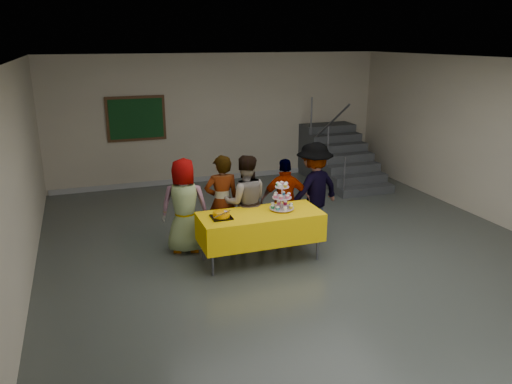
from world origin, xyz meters
TOP-DOWN VIEW (x-y plane):
  - room_shell at (0.00, 0.02)m, footprint 10.00×10.04m
  - bake_table at (-0.69, 0.31)m, footprint 1.88×0.78m
  - cupcake_stand at (-0.32, 0.35)m, footprint 0.38×0.38m
  - bear_cake at (-1.30, 0.31)m, footprint 0.32×0.36m
  - schoolchild_a at (-1.71, 1.03)m, footprint 0.86×0.68m
  - schoolchild_b at (-1.10, 0.98)m, footprint 0.59×0.41m
  - schoolchild_c at (-0.74, 0.87)m, footprint 0.86×0.72m
  - schoolchild_d at (-0.02, 0.91)m, footprint 0.90×0.55m
  - schoolchild_e at (0.53, 0.98)m, footprint 1.20×0.91m
  - staircase at (2.70, 4.13)m, footprint 1.30×2.40m
  - noticeboard at (-1.95, 4.96)m, footprint 1.30×0.05m

SIDE VIEW (x-z plane):
  - staircase at x=2.70m, z-range -0.53..1.51m
  - bake_table at x=-0.69m, z-range 0.17..0.94m
  - schoolchild_d at x=-0.02m, z-range 0.00..1.43m
  - schoolchild_a at x=-1.71m, z-range 0.00..1.54m
  - schoolchild_c at x=-0.74m, z-range 0.00..1.56m
  - schoolchild_b at x=-1.10m, z-range 0.00..1.56m
  - schoolchild_e at x=0.53m, z-range 0.00..1.65m
  - bear_cake at x=-1.30m, z-range 0.77..0.89m
  - cupcake_stand at x=-0.32m, z-range 0.73..1.17m
  - noticeboard at x=-1.95m, z-range 1.10..2.10m
  - room_shell at x=0.00m, z-range 0.62..3.64m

